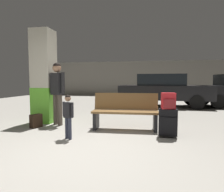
{
  "coord_description": "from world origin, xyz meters",
  "views": [
    {
      "loc": [
        1.04,
        -2.99,
        1.18
      ],
      "look_at": [
        0.25,
        1.3,
        0.85
      ],
      "focal_mm": 31.03,
      "sensor_mm": 36.0,
      "label": 1
    }
  ],
  "objects_px": {
    "bench": "(125,111)",
    "backpack_bright": "(168,101)",
    "structural_pillar": "(44,77)",
    "child": "(68,112)",
    "parked_car_near": "(163,89)",
    "suitcase": "(168,122)",
    "backpack_dark_floor": "(36,121)",
    "adult": "(57,87)"
  },
  "relations": [
    {
      "from": "bench",
      "to": "backpack_dark_floor",
      "type": "xyz_separation_m",
      "value": [
        -2.28,
        -0.24,
        -0.28
      ]
    },
    {
      "from": "child",
      "to": "adult",
      "type": "relative_size",
      "value": 0.54
    },
    {
      "from": "backpack_bright",
      "to": "backpack_dark_floor",
      "type": "relative_size",
      "value": 1.0
    },
    {
      "from": "suitcase",
      "to": "parked_car_near",
      "type": "distance_m",
      "value": 5.24
    },
    {
      "from": "structural_pillar",
      "to": "parked_car_near",
      "type": "relative_size",
      "value": 0.63
    },
    {
      "from": "structural_pillar",
      "to": "backpack_dark_floor",
      "type": "relative_size",
      "value": 7.74
    },
    {
      "from": "bench",
      "to": "child",
      "type": "relative_size",
      "value": 1.77
    },
    {
      "from": "child",
      "to": "parked_car_near",
      "type": "bearing_deg",
      "value": 67.89
    },
    {
      "from": "suitcase",
      "to": "backpack_dark_floor",
      "type": "relative_size",
      "value": 1.78
    },
    {
      "from": "structural_pillar",
      "to": "backpack_dark_floor",
      "type": "xyz_separation_m",
      "value": [
        0.12,
        -0.66,
        -1.14
      ]
    },
    {
      "from": "backpack_bright",
      "to": "child",
      "type": "relative_size",
      "value": 0.37
    },
    {
      "from": "backpack_dark_floor",
      "to": "parked_car_near",
      "type": "bearing_deg",
      "value": 54.24
    },
    {
      "from": "child",
      "to": "parked_car_near",
      "type": "height_order",
      "value": "parked_car_near"
    },
    {
      "from": "suitcase",
      "to": "backpack_bright",
      "type": "xyz_separation_m",
      "value": [
        0.0,
        -0.0,
        0.45
      ]
    },
    {
      "from": "bench",
      "to": "adult",
      "type": "relative_size",
      "value": 0.97
    },
    {
      "from": "adult",
      "to": "bench",
      "type": "bearing_deg",
      "value": -4.6
    },
    {
      "from": "structural_pillar",
      "to": "backpack_bright",
      "type": "height_order",
      "value": "structural_pillar"
    },
    {
      "from": "structural_pillar",
      "to": "parked_car_near",
      "type": "distance_m",
      "value": 5.63
    },
    {
      "from": "bench",
      "to": "suitcase",
      "type": "xyz_separation_m",
      "value": [
        0.96,
        -0.54,
        -0.12
      ]
    },
    {
      "from": "suitcase",
      "to": "adult",
      "type": "height_order",
      "value": "adult"
    },
    {
      "from": "bench",
      "to": "adult",
      "type": "bearing_deg",
      "value": 175.4
    },
    {
      "from": "structural_pillar",
      "to": "bench",
      "type": "relative_size",
      "value": 1.62
    },
    {
      "from": "backpack_bright",
      "to": "child",
      "type": "xyz_separation_m",
      "value": [
        -2.02,
        -0.49,
        -0.21
      ]
    },
    {
      "from": "structural_pillar",
      "to": "child",
      "type": "distance_m",
      "value": 2.11
    },
    {
      "from": "backpack_bright",
      "to": "backpack_dark_floor",
      "type": "bearing_deg",
      "value": 174.78
    },
    {
      "from": "backpack_dark_floor",
      "to": "structural_pillar",
      "type": "bearing_deg",
      "value": 100.12
    },
    {
      "from": "structural_pillar",
      "to": "parked_car_near",
      "type": "xyz_separation_m",
      "value": [
        3.66,
        4.25,
        -0.5
      ]
    },
    {
      "from": "structural_pillar",
      "to": "backpack_dark_floor",
      "type": "bearing_deg",
      "value": -79.88
    },
    {
      "from": "bench",
      "to": "child",
      "type": "bearing_deg",
      "value": -135.62
    },
    {
      "from": "backpack_bright",
      "to": "backpack_dark_floor",
      "type": "distance_m",
      "value": 3.31
    },
    {
      "from": "bench",
      "to": "suitcase",
      "type": "height_order",
      "value": "bench"
    },
    {
      "from": "backpack_dark_floor",
      "to": "suitcase",
      "type": "bearing_deg",
      "value": -5.22
    },
    {
      "from": "structural_pillar",
      "to": "suitcase",
      "type": "bearing_deg",
      "value": -15.95
    },
    {
      "from": "suitcase",
      "to": "backpack_bright",
      "type": "distance_m",
      "value": 0.45
    },
    {
      "from": "structural_pillar",
      "to": "suitcase",
      "type": "xyz_separation_m",
      "value": [
        3.36,
        -0.96,
        -0.98
      ]
    },
    {
      "from": "child",
      "to": "parked_car_near",
      "type": "relative_size",
      "value": 0.22
    },
    {
      "from": "structural_pillar",
      "to": "suitcase",
      "type": "distance_m",
      "value": 3.63
    },
    {
      "from": "structural_pillar",
      "to": "child",
      "type": "bearing_deg",
      "value": -47.28
    },
    {
      "from": "backpack_bright",
      "to": "suitcase",
      "type": "bearing_deg",
      "value": 159.21
    },
    {
      "from": "child",
      "to": "adult",
      "type": "distance_m",
      "value": 1.51
    },
    {
      "from": "bench",
      "to": "backpack_bright",
      "type": "height_order",
      "value": "backpack_bright"
    },
    {
      "from": "bench",
      "to": "suitcase",
      "type": "bearing_deg",
      "value": -29.27
    }
  ]
}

